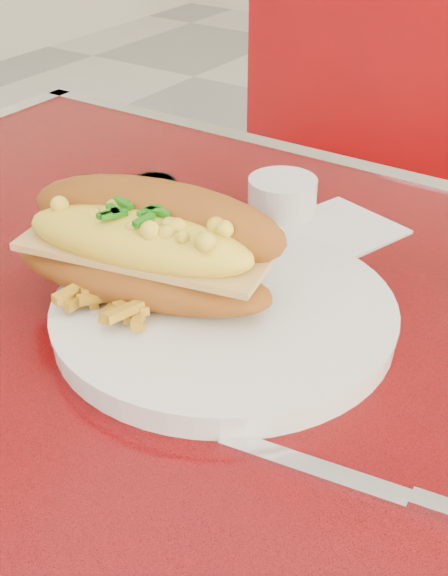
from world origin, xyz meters
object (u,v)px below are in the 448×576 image
Objects in this scene: diner_table at (232,464)px; knife at (395,494)px; dinner_plate at (224,315)px; gravy_ramekin at (282,195)px; sauce_cup_left at (154,190)px; mac_hoagie at (146,245)px; fork at (152,298)px.

knife reaches higher than diner_table.
dinner_plate reaches higher than knife.
gravy_ramekin reaches higher than dinner_plate.
mac_hoagie is at bearing -52.62° from sauce_cup_left.
fork is (-0.06, -0.03, 0.01)m from dinner_plate.
diner_table is 0.30m from gravy_ramekin.
mac_hoagie reaches higher than sauce_cup_left.
mac_hoagie reaches higher than diner_table.
dinner_plate is at bearing 176.84° from diner_table.
diner_table is 0.33m from sauce_cup_left.
dinner_plate is 3.49× the size of gravy_ramekin.
dinner_plate reaches higher than fork.
diner_table is 13.14× the size of gravy_ramekin.
sauce_cup_left reaches higher than fork.
sauce_cup_left is 0.25× the size of knife.
dinner_plate is 1.23× the size of mac_hoagie.
gravy_ramekin is at bearing 108.08° from dinner_plate.
mac_hoagie is 0.24m from gravy_ramekin.
knife is (0.21, -0.10, -0.01)m from dinner_plate.
gravy_ramekin is 0.15m from sauce_cup_left.
diner_table is at bearing -69.66° from gravy_ramekin.
diner_table is 9.45× the size of fork.
gravy_ramekin reaches higher than fork.
gravy_ramekin is (-0.08, 0.22, 0.18)m from diner_table.
sauce_cup_left is at bearing 141.58° from dinner_plate.
fork is (-0.07, -0.03, 0.18)m from diner_table.
gravy_ramekin is (-0.01, 0.25, 0.00)m from fork.
fork is at bearing -51.14° from mac_hoagie.
diner_table is 5.58× the size of knife.
sauce_cup_left is (-0.14, -0.05, -0.01)m from gravy_ramekin.
dinner_plate is at bearing -54.23° from fork.
dinner_plate is 5.88× the size of sauce_cup_left.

